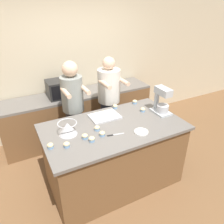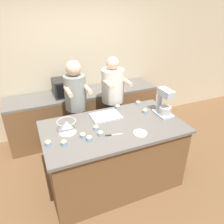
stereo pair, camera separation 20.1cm
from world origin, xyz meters
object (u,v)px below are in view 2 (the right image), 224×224
(mixing_bowl, at_px, (67,126))
(cupcake_3, at_px, (83,135))
(baking_tray, at_px, (106,116))
(cupcake_0, at_px, (96,127))
(cupcake_2, at_px, (64,142))
(cupcake_8, at_px, (145,111))
(small_plate, at_px, (140,133))
(person_right, at_px, (113,105))
(microwave_oven, at_px, (66,87))
(cupcake_6, at_px, (118,107))
(cupcake_7, at_px, (100,133))
(knife, at_px, (113,135))
(cupcake_5, at_px, (138,103))
(cupcake_4, at_px, (89,138))
(cupcake_1, at_px, (48,143))
(person_left, at_px, (77,110))
(stand_mixer, at_px, (164,104))

(mixing_bowl, bearing_deg, cupcake_3, -52.07)
(baking_tray, bearing_deg, cupcake_0, -132.18)
(cupcake_2, xyz_separation_m, cupcake_8, (1.26, 0.32, 0.00))
(small_plate, height_order, cupcake_3, cupcake_3)
(person_right, relative_size, mixing_bowl, 7.04)
(mixing_bowl, distance_m, microwave_oven, 1.33)
(cupcake_6, xyz_separation_m, cupcake_7, (-0.49, -0.59, 0.00))
(mixing_bowl, distance_m, cupcake_8, 1.17)
(knife, bearing_deg, cupcake_0, 126.10)
(small_plate, bearing_deg, microwave_oven, 107.92)
(mixing_bowl, relative_size, small_plate, 1.35)
(cupcake_5, distance_m, cupcake_8, 0.29)
(cupcake_4, bearing_deg, mixing_bowl, 125.29)
(cupcake_3, bearing_deg, cupcake_6, 37.92)
(cupcake_5, bearing_deg, cupcake_1, -159.60)
(person_left, bearing_deg, cupcake_3, -99.55)
(person_right, bearing_deg, cupcake_1, -143.57)
(cupcake_3, height_order, cupcake_5, same)
(baking_tray, distance_m, cupcake_8, 0.59)
(cupcake_3, bearing_deg, person_left, 80.45)
(cupcake_0, bearing_deg, cupcake_6, 41.40)
(person_right, height_order, small_plate, person_right)
(cupcake_4, bearing_deg, person_left, 84.31)
(microwave_oven, distance_m, knife, 1.61)
(person_left, bearing_deg, cupcake_0, -85.68)
(stand_mixer, bearing_deg, person_right, 121.50)
(baking_tray, relative_size, small_plate, 2.32)
(microwave_oven, height_order, cupcake_0, microwave_oven)
(person_right, xyz_separation_m, baking_tray, (-0.32, -0.50, 0.11))
(person_right, height_order, cupcake_7, person_right)
(person_left, distance_m, knife, 0.98)
(person_left, relative_size, stand_mixer, 4.29)
(baking_tray, bearing_deg, cupcake_1, -156.83)
(microwave_oven, relative_size, small_plate, 2.50)
(mixing_bowl, relative_size, microwave_oven, 0.54)
(microwave_oven, height_order, cupcake_3, microwave_oven)
(stand_mixer, bearing_deg, cupcake_1, -176.24)
(cupcake_0, bearing_deg, cupcake_4, -127.72)
(mixing_bowl, bearing_deg, baking_tray, 16.73)
(small_plate, xyz_separation_m, cupcake_4, (-0.62, 0.11, 0.02))
(mixing_bowl, bearing_deg, person_right, 36.69)
(cupcake_4, bearing_deg, cupcake_2, 174.18)
(cupcake_1, bearing_deg, stand_mixer, 3.76)
(stand_mixer, height_order, mixing_bowl, stand_mixer)
(cupcake_1, relative_size, cupcake_8, 1.00)
(baking_tray, bearing_deg, cupcake_4, -130.32)
(small_plate, distance_m, cupcake_5, 0.84)
(baking_tray, distance_m, cupcake_6, 0.32)
(stand_mixer, bearing_deg, cupcake_6, 140.21)
(small_plate, bearing_deg, cupcake_1, 169.39)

